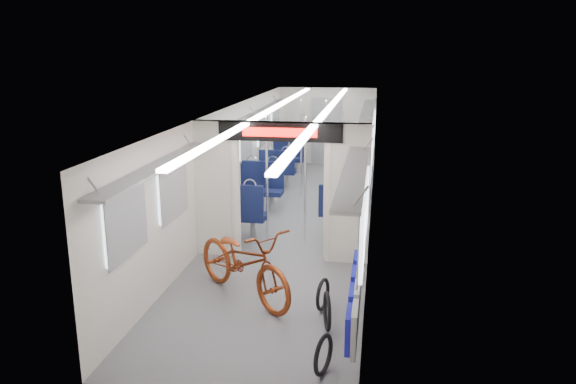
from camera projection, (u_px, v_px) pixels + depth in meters
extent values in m
plane|color=#515456|center=(298.00, 222.00, 11.45)|extent=(12.00, 12.00, 0.00)
cube|color=beige|center=(228.00, 164.00, 11.39)|extent=(0.02, 12.00, 2.30)
cube|color=beige|center=(372.00, 169.00, 10.94)|extent=(0.02, 12.00, 2.30)
cube|color=beige|center=(327.00, 126.00, 16.90)|extent=(2.90, 0.02, 2.30)
cube|color=beige|center=(210.00, 293.00, 5.43)|extent=(2.90, 0.02, 2.30)
cube|color=silver|center=(299.00, 109.00, 10.88)|extent=(2.90, 12.00, 0.02)
cube|color=white|center=(271.00, 110.00, 10.97)|extent=(0.12, 11.40, 0.04)
cube|color=white|center=(327.00, 111.00, 10.80)|extent=(0.12, 11.40, 0.04)
cube|color=beige|center=(216.00, 197.00, 9.47)|extent=(0.65, 0.18, 2.00)
cube|color=beige|center=(349.00, 203.00, 9.12)|extent=(0.65, 0.18, 2.00)
cube|color=beige|center=(281.00, 131.00, 9.00)|extent=(2.90, 0.18, 0.30)
cylinder|color=beige|center=(234.00, 198.00, 9.42)|extent=(0.20, 0.20, 2.00)
cylinder|color=beige|center=(329.00, 202.00, 9.17)|extent=(0.20, 0.20, 2.00)
cube|color=black|center=(280.00, 132.00, 8.90)|extent=(2.00, 0.03, 0.30)
cube|color=#FF0C07|center=(280.00, 132.00, 8.88)|extent=(1.20, 0.02, 0.14)
cube|color=silver|center=(125.00, 224.00, 6.74)|extent=(0.04, 1.00, 0.75)
cube|color=silver|center=(363.00, 236.00, 6.30)|extent=(0.04, 1.00, 0.75)
cube|color=silver|center=(172.00, 191.00, 8.27)|extent=(0.04, 1.00, 0.75)
cube|color=silver|center=(367.00, 199.00, 7.83)|extent=(0.04, 1.00, 0.75)
cube|color=silver|center=(222.00, 157.00, 10.85)|extent=(0.04, 1.00, 0.75)
cube|color=silver|center=(370.00, 162.00, 10.41)|extent=(0.04, 1.00, 0.75)
cube|color=silver|center=(245.00, 141.00, 12.66)|extent=(0.04, 1.00, 0.75)
cube|color=silver|center=(372.00, 145.00, 12.22)|extent=(0.04, 1.00, 0.75)
cube|color=silver|center=(262.00, 129.00, 14.48)|extent=(0.04, 1.00, 0.75)
cube|color=silver|center=(373.00, 132.00, 14.04)|extent=(0.04, 1.00, 0.75)
cube|color=silver|center=(275.00, 121.00, 16.20)|extent=(0.04, 1.00, 0.75)
cube|color=silver|center=(374.00, 123.00, 15.76)|extent=(0.04, 1.00, 0.75)
cube|color=gray|center=(159.00, 166.00, 7.34)|extent=(0.30, 3.60, 0.04)
cube|color=gray|center=(354.00, 173.00, 6.95)|extent=(0.30, 3.60, 0.04)
cube|color=gray|center=(257.00, 114.00, 13.07)|extent=(0.30, 7.60, 0.04)
cube|color=gray|center=(367.00, 116.00, 12.68)|extent=(0.30, 7.60, 0.04)
cube|color=gray|center=(326.00, 131.00, 16.88)|extent=(0.90, 0.05, 2.00)
imported|color=maroon|center=(244.00, 261.00, 7.86)|extent=(2.05, 1.91, 1.09)
cube|color=gray|center=(354.00, 330.00, 5.89)|extent=(0.06, 0.44, 0.50)
cube|color=#111094|center=(349.00, 329.00, 5.90)|extent=(0.06, 0.41, 0.42)
cube|color=gray|center=(357.00, 307.00, 6.41)|extent=(0.06, 0.44, 0.50)
cube|color=#111094|center=(351.00, 306.00, 6.42)|extent=(0.06, 0.41, 0.42)
cube|color=gray|center=(359.00, 287.00, 6.94)|extent=(0.06, 0.44, 0.50)
cube|color=#111094|center=(354.00, 287.00, 6.95)|extent=(0.06, 0.41, 0.42)
cube|color=gray|center=(360.00, 270.00, 7.47)|extent=(0.06, 0.44, 0.50)
cube|color=#111094|center=(356.00, 270.00, 7.47)|extent=(0.06, 0.41, 0.42)
torus|color=black|center=(323.00, 357.00, 6.07)|extent=(0.19, 0.46, 0.47)
torus|color=black|center=(327.00, 313.00, 7.03)|extent=(0.16, 0.51, 0.51)
torus|color=black|center=(323.00, 296.00, 7.57)|extent=(0.16, 0.45, 0.45)
cube|color=#0C1338|center=(253.00, 217.00, 10.42)|extent=(0.49, 0.46, 0.10)
cylinder|color=gray|center=(253.00, 228.00, 10.48)|extent=(0.10, 0.10, 0.35)
cube|color=#0C1338|center=(250.00, 201.00, 10.16)|extent=(0.49, 0.09, 0.60)
torus|color=silver|center=(250.00, 185.00, 10.09)|extent=(0.25, 0.03, 0.25)
cube|color=#0C1338|center=(271.00, 192.00, 12.19)|extent=(0.49, 0.46, 0.10)
cylinder|color=gray|center=(271.00, 202.00, 12.24)|extent=(0.10, 0.10, 0.35)
cube|color=#0C1338|center=(273.00, 175.00, 12.28)|extent=(0.49, 0.09, 0.60)
torus|color=silver|center=(273.00, 161.00, 12.20)|extent=(0.25, 0.03, 0.25)
cube|color=#0C1338|center=(228.00, 216.00, 10.50)|extent=(0.49, 0.46, 0.10)
cylinder|color=gray|center=(229.00, 227.00, 10.55)|extent=(0.10, 0.10, 0.35)
cube|color=#0C1338|center=(225.00, 200.00, 10.23)|extent=(0.49, 0.09, 0.60)
torus|color=silver|center=(225.00, 184.00, 10.16)|extent=(0.25, 0.03, 0.25)
cube|color=#0C1338|center=(250.00, 191.00, 12.26)|extent=(0.49, 0.46, 0.10)
cylinder|color=gray|center=(250.00, 201.00, 12.32)|extent=(0.10, 0.10, 0.35)
cube|color=#0C1338|center=(252.00, 174.00, 12.35)|extent=(0.49, 0.09, 0.60)
torus|color=silver|center=(252.00, 161.00, 12.27)|extent=(0.25, 0.03, 0.25)
cube|color=#0C1338|center=(330.00, 212.00, 10.73)|extent=(0.42, 0.40, 0.10)
cylinder|color=gray|center=(330.00, 223.00, 10.79)|extent=(0.10, 0.10, 0.35)
cube|color=#0C1338|center=(330.00, 199.00, 10.50)|extent=(0.42, 0.08, 0.52)
torus|color=silver|center=(330.00, 185.00, 10.43)|extent=(0.22, 0.03, 0.22)
cube|color=#0C1338|center=(337.00, 191.00, 12.26)|extent=(0.42, 0.40, 0.10)
cylinder|color=gray|center=(337.00, 201.00, 12.32)|extent=(0.10, 0.10, 0.35)
cube|color=#0C1338|center=(338.00, 176.00, 12.34)|extent=(0.42, 0.08, 0.52)
torus|color=silver|center=(338.00, 165.00, 12.27)|extent=(0.22, 0.03, 0.22)
cube|color=#0C1338|center=(355.00, 213.00, 10.66)|extent=(0.42, 0.40, 0.10)
cylinder|color=gray|center=(355.00, 224.00, 10.71)|extent=(0.10, 0.10, 0.35)
cube|color=#0C1338|center=(355.00, 200.00, 10.43)|extent=(0.42, 0.08, 0.52)
torus|color=silver|center=(356.00, 186.00, 10.36)|extent=(0.22, 0.03, 0.22)
cube|color=#0C1338|center=(358.00, 192.00, 12.19)|extent=(0.42, 0.40, 0.10)
cylinder|color=gray|center=(358.00, 202.00, 12.24)|extent=(0.10, 0.10, 0.35)
cube|color=#0C1338|center=(359.00, 177.00, 12.26)|extent=(0.42, 0.08, 0.52)
torus|color=silver|center=(360.00, 165.00, 12.20)|extent=(0.22, 0.03, 0.22)
cube|color=#0C1338|center=(287.00, 172.00, 14.21)|extent=(0.43, 0.40, 0.10)
cylinder|color=gray|center=(287.00, 180.00, 14.26)|extent=(0.10, 0.10, 0.35)
cube|color=#0C1338|center=(286.00, 161.00, 13.97)|extent=(0.43, 0.08, 0.52)
torus|color=silver|center=(286.00, 151.00, 13.91)|extent=(0.22, 0.03, 0.22)
cube|color=#0C1338|center=(296.00, 160.00, 15.75)|extent=(0.43, 0.40, 0.10)
cylinder|color=gray|center=(296.00, 167.00, 15.81)|extent=(0.10, 0.10, 0.35)
cube|color=#0C1338|center=(297.00, 148.00, 15.83)|extent=(0.43, 0.08, 0.52)
torus|color=silver|center=(297.00, 138.00, 15.76)|extent=(0.22, 0.03, 0.22)
cube|color=#0C1338|center=(269.00, 171.00, 14.28)|extent=(0.43, 0.40, 0.10)
cylinder|color=gray|center=(269.00, 180.00, 14.33)|extent=(0.10, 0.10, 0.35)
cube|color=#0C1338|center=(268.00, 160.00, 14.05)|extent=(0.43, 0.08, 0.52)
torus|color=silver|center=(267.00, 150.00, 13.98)|extent=(0.22, 0.03, 0.22)
cube|color=#0C1338|center=(280.00, 159.00, 15.82)|extent=(0.43, 0.40, 0.10)
cylinder|color=gray|center=(280.00, 167.00, 15.88)|extent=(0.10, 0.10, 0.35)
cube|color=#0C1338|center=(281.00, 147.00, 15.90)|extent=(0.43, 0.08, 0.52)
torus|color=silver|center=(281.00, 138.00, 15.83)|extent=(0.22, 0.03, 0.22)
cube|color=#0C1338|center=(341.00, 178.00, 13.47)|extent=(0.48, 0.45, 0.10)
cylinder|color=gray|center=(341.00, 188.00, 13.53)|extent=(0.10, 0.10, 0.35)
cube|color=#0C1338|center=(341.00, 166.00, 13.21)|extent=(0.48, 0.09, 0.58)
torus|color=silver|center=(341.00, 154.00, 13.14)|extent=(0.24, 0.03, 0.24)
cube|color=#0C1338|center=(346.00, 164.00, 15.20)|extent=(0.48, 0.45, 0.10)
cylinder|color=gray|center=(345.00, 172.00, 15.26)|extent=(0.10, 0.10, 0.35)
cube|color=#0C1338|center=(346.00, 150.00, 15.29)|extent=(0.48, 0.09, 0.58)
torus|color=silver|center=(347.00, 139.00, 15.21)|extent=(0.24, 0.03, 0.24)
cube|color=#0C1338|center=(361.00, 179.00, 13.40)|extent=(0.48, 0.45, 0.10)
cylinder|color=gray|center=(360.00, 188.00, 13.46)|extent=(0.10, 0.10, 0.35)
cube|color=#0C1338|center=(361.00, 167.00, 13.14)|extent=(0.48, 0.09, 0.58)
torus|color=silver|center=(361.00, 154.00, 13.07)|extent=(0.24, 0.03, 0.24)
cube|color=#0C1338|center=(363.00, 164.00, 15.13)|extent=(0.48, 0.45, 0.10)
cylinder|color=gray|center=(363.00, 172.00, 15.18)|extent=(0.10, 0.10, 0.35)
cube|color=#0C1338|center=(364.00, 150.00, 15.21)|extent=(0.48, 0.09, 0.58)
torus|color=silver|center=(364.00, 140.00, 15.14)|extent=(0.24, 0.03, 0.24)
cylinder|color=silver|center=(267.00, 179.00, 10.10)|extent=(0.04, 0.04, 2.30)
cylinder|color=silver|center=(305.00, 180.00, 10.03)|extent=(0.04, 0.04, 2.30)
cylinder|color=silver|center=(301.00, 149.00, 13.14)|extent=(0.04, 0.04, 2.30)
cylinder|color=silver|center=(325.00, 150.00, 13.00)|extent=(0.05, 0.05, 2.30)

